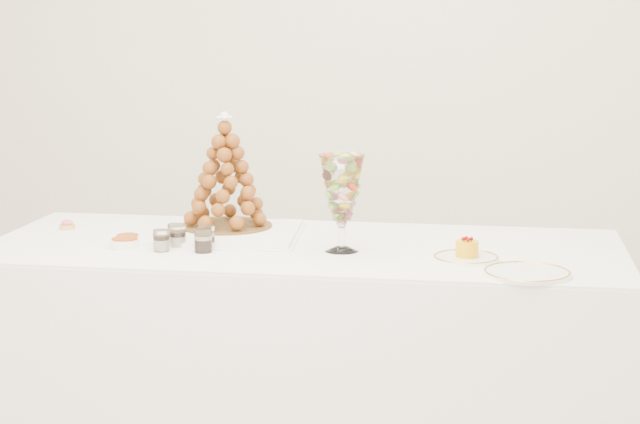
# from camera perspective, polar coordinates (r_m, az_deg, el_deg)

# --- Properties ---
(buffet_table) EXTENTS (2.16, 0.97, 0.80)m
(buffet_table) POSITION_cam_1_polar(r_m,az_deg,el_deg) (3.66, -0.88, -7.91)
(buffet_table) COLOR white
(buffet_table) RESTS_ON ground
(lace_tray) EXTENTS (0.65, 0.53, 0.02)m
(lace_tray) POSITION_cam_1_polar(r_m,az_deg,el_deg) (3.71, -5.89, -1.12)
(lace_tray) COLOR white
(lace_tray) RESTS_ON buffet_table
(macaron_vase) EXTENTS (0.14, 0.14, 0.31)m
(macaron_vase) POSITION_cam_1_polar(r_m,az_deg,el_deg) (3.42, 1.17, 1.24)
(macaron_vase) COLOR white
(macaron_vase) RESTS_ON buffet_table
(cake_plate) EXTENTS (0.21, 0.21, 0.01)m
(cake_plate) POSITION_cam_1_polar(r_m,az_deg,el_deg) (3.37, 7.79, -2.45)
(cake_plate) COLOR white
(cake_plate) RESTS_ON buffet_table
(spare_plate) EXTENTS (0.26, 0.26, 0.01)m
(spare_plate) POSITION_cam_1_polar(r_m,az_deg,el_deg) (3.20, 10.98, -3.23)
(spare_plate) COLOR white
(spare_plate) RESTS_ON buffet_table
(pink_tart) EXTENTS (0.06, 0.06, 0.04)m
(pink_tart) POSITION_cam_1_polar(r_m,az_deg,el_deg) (3.91, -13.34, -0.68)
(pink_tart) COLOR tan
(pink_tart) RESTS_ON buffet_table
(verrine_a) EXTENTS (0.07, 0.07, 0.07)m
(verrine_a) POSITION_cam_1_polar(r_m,az_deg,el_deg) (3.58, -7.71, -1.18)
(verrine_a) COLOR white
(verrine_a) RESTS_ON buffet_table
(verrine_b) EXTENTS (0.06, 0.06, 0.07)m
(verrine_b) POSITION_cam_1_polar(r_m,az_deg,el_deg) (3.52, -7.60, -1.34)
(verrine_b) COLOR white
(verrine_b) RESTS_ON buffet_table
(verrine_c) EXTENTS (0.06, 0.06, 0.07)m
(verrine_c) POSITION_cam_1_polar(r_m,az_deg,el_deg) (3.51, -6.08, -1.34)
(verrine_c) COLOR white
(verrine_c) RESTS_ON buffet_table
(verrine_d) EXTENTS (0.06, 0.06, 0.07)m
(verrine_d) POSITION_cam_1_polar(r_m,az_deg,el_deg) (3.49, -8.47, -1.51)
(verrine_d) COLOR white
(verrine_d) RESTS_ON buffet_table
(verrine_e) EXTENTS (0.06, 0.06, 0.08)m
(verrine_e) POSITION_cam_1_polar(r_m,az_deg,el_deg) (3.45, -6.25, -1.52)
(verrine_e) COLOR white
(verrine_e) RESTS_ON buffet_table
(ramekin_back) EXTENTS (0.08, 0.08, 0.03)m
(ramekin_back) POSITION_cam_1_polar(r_m,az_deg,el_deg) (3.63, -10.22, -1.45)
(ramekin_back) COLOR white
(ramekin_back) RESTS_ON buffet_table
(ramekin_front) EXTENTS (0.10, 0.10, 0.03)m
(ramekin_front) POSITION_cam_1_polar(r_m,az_deg,el_deg) (3.56, -10.36, -1.67)
(ramekin_front) COLOR white
(ramekin_front) RESTS_ON buffet_table
(croquembouche) EXTENTS (0.32, 0.32, 0.40)m
(croquembouche) POSITION_cam_1_polar(r_m,az_deg,el_deg) (3.73, -5.07, 2.17)
(croquembouche) COLOR brown
(croquembouche) RESTS_ON lace_tray
(mousse_cake) EXTENTS (0.07, 0.07, 0.06)m
(mousse_cake) POSITION_cam_1_polar(r_m,az_deg,el_deg) (3.36, 7.85, -1.93)
(mousse_cake) COLOR #E5A50A
(mousse_cake) RESTS_ON cake_plate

